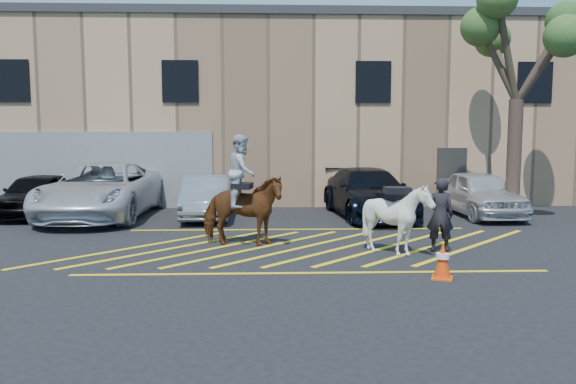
{
  "coord_description": "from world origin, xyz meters",
  "views": [
    {
      "loc": [
        -0.88,
        -13.66,
        2.79
      ],
      "look_at": [
        -0.36,
        0.2,
        1.3
      ],
      "focal_mm": 35.0,
      "sensor_mm": 36.0,
      "label": 1
    }
  ],
  "objects_px": {
    "saddled_white": "(397,218)",
    "car_white_suv": "(480,193)",
    "car_silver_sedan": "(206,196)",
    "traffic_cone": "(443,260)",
    "car_white_pickup": "(102,190)",
    "handler": "(440,215)",
    "mounted_bay": "(242,201)",
    "tree": "(519,37)",
    "car_black_suv": "(36,195)",
    "car_blue_suv": "(368,193)"
  },
  "relations": [
    {
      "from": "car_silver_sedan",
      "to": "traffic_cone",
      "type": "distance_m",
      "value": 9.54
    },
    {
      "from": "car_white_suv",
      "to": "traffic_cone",
      "type": "bearing_deg",
      "value": -117.15
    },
    {
      "from": "car_silver_sedan",
      "to": "mounted_bay",
      "type": "xyz_separation_m",
      "value": [
        1.39,
        -4.63,
        0.41
      ]
    },
    {
      "from": "car_black_suv",
      "to": "car_white_suv",
      "type": "bearing_deg",
      "value": -0.34
    },
    {
      "from": "car_silver_sedan",
      "to": "traffic_cone",
      "type": "relative_size",
      "value": 5.76
    },
    {
      "from": "mounted_bay",
      "to": "car_blue_suv",
      "type": "bearing_deg",
      "value": 49.86
    },
    {
      "from": "car_white_suv",
      "to": "saddled_white",
      "type": "distance_m",
      "value": 7.11
    },
    {
      "from": "car_silver_sedan",
      "to": "mounted_bay",
      "type": "height_order",
      "value": "mounted_bay"
    },
    {
      "from": "car_black_suv",
      "to": "traffic_cone",
      "type": "relative_size",
      "value": 5.74
    },
    {
      "from": "handler",
      "to": "tree",
      "type": "relative_size",
      "value": 0.24
    },
    {
      "from": "car_white_pickup",
      "to": "saddled_white",
      "type": "relative_size",
      "value": 3.88
    },
    {
      "from": "car_black_suv",
      "to": "tree",
      "type": "xyz_separation_m",
      "value": [
        15.44,
        -1.47,
        4.98
      ]
    },
    {
      "from": "mounted_bay",
      "to": "saddled_white",
      "type": "xyz_separation_m",
      "value": [
        3.55,
        -1.17,
        -0.26
      ]
    },
    {
      "from": "car_blue_suv",
      "to": "handler",
      "type": "distance_m",
      "value": 5.63
    },
    {
      "from": "handler",
      "to": "mounted_bay",
      "type": "height_order",
      "value": "mounted_bay"
    },
    {
      "from": "mounted_bay",
      "to": "saddled_white",
      "type": "bearing_deg",
      "value": -18.18
    },
    {
      "from": "car_black_suv",
      "to": "traffic_cone",
      "type": "distance_m",
      "value": 13.91
    },
    {
      "from": "car_white_pickup",
      "to": "traffic_cone",
      "type": "distance_m",
      "value": 11.83
    },
    {
      "from": "car_blue_suv",
      "to": "mounted_bay",
      "type": "bearing_deg",
      "value": -136.07
    },
    {
      "from": "handler",
      "to": "mounted_bay",
      "type": "bearing_deg",
      "value": -3.19
    },
    {
      "from": "car_silver_sedan",
      "to": "car_white_pickup",
      "type": "bearing_deg",
      "value": 174.89
    },
    {
      "from": "car_silver_sedan",
      "to": "traffic_cone",
      "type": "bearing_deg",
      "value": -59.56
    },
    {
      "from": "car_black_suv",
      "to": "handler",
      "type": "bearing_deg",
      "value": -25.67
    },
    {
      "from": "handler",
      "to": "traffic_cone",
      "type": "distance_m",
      "value": 2.52
    },
    {
      "from": "saddled_white",
      "to": "car_white_pickup",
      "type": "bearing_deg",
      "value": 144.69
    },
    {
      "from": "car_black_suv",
      "to": "car_silver_sedan",
      "type": "bearing_deg",
      "value": -3.85
    },
    {
      "from": "car_white_pickup",
      "to": "handler",
      "type": "bearing_deg",
      "value": -29.6
    },
    {
      "from": "saddled_white",
      "to": "traffic_cone",
      "type": "distance_m",
      "value": 2.2
    },
    {
      "from": "handler",
      "to": "car_white_suv",
      "type": "bearing_deg",
      "value": -111.11
    },
    {
      "from": "saddled_white",
      "to": "car_white_suv",
      "type": "bearing_deg",
      "value": 54.45
    },
    {
      "from": "car_blue_suv",
      "to": "mounted_bay",
      "type": "height_order",
      "value": "mounted_bay"
    },
    {
      "from": "handler",
      "to": "traffic_cone",
      "type": "xyz_separation_m",
      "value": [
        -0.67,
        -2.37,
        -0.5
      ]
    },
    {
      "from": "car_black_suv",
      "to": "car_white_pickup",
      "type": "relative_size",
      "value": 0.65
    },
    {
      "from": "car_white_pickup",
      "to": "saddled_white",
      "type": "xyz_separation_m",
      "value": [
        8.31,
        -5.88,
        -0.06
      ]
    },
    {
      "from": "car_black_suv",
      "to": "tree",
      "type": "bearing_deg",
      "value": -3.53
    },
    {
      "from": "car_white_suv",
      "to": "tree",
      "type": "xyz_separation_m",
      "value": [
        0.68,
        -0.89,
        4.94
      ]
    },
    {
      "from": "car_silver_sedan",
      "to": "tree",
      "type": "relative_size",
      "value": 0.58
    },
    {
      "from": "car_silver_sedan",
      "to": "tree",
      "type": "distance_m",
      "value": 10.99
    },
    {
      "from": "saddled_white",
      "to": "tree",
      "type": "height_order",
      "value": "tree"
    },
    {
      "from": "car_black_suv",
      "to": "car_silver_sedan",
      "type": "relative_size",
      "value": 1.0
    },
    {
      "from": "tree",
      "to": "handler",
      "type": "bearing_deg",
      "value": -128.94
    },
    {
      "from": "saddled_white",
      "to": "tree",
      "type": "relative_size",
      "value": 0.23
    },
    {
      "from": "traffic_cone",
      "to": "tree",
      "type": "bearing_deg",
      "value": 57.79
    },
    {
      "from": "handler",
      "to": "tree",
      "type": "height_order",
      "value": "tree"
    },
    {
      "from": "traffic_cone",
      "to": "tree",
      "type": "xyz_separation_m",
      "value": [
        4.42,
        7.01,
        5.33
      ]
    },
    {
      "from": "car_white_suv",
      "to": "tree",
      "type": "bearing_deg",
      "value": -54.44
    },
    {
      "from": "car_blue_suv",
      "to": "tree",
      "type": "height_order",
      "value": "tree"
    },
    {
      "from": "car_black_suv",
      "to": "handler",
      "type": "distance_m",
      "value": 13.19
    },
    {
      "from": "car_black_suv",
      "to": "saddled_white",
      "type": "relative_size",
      "value": 2.52
    },
    {
      "from": "handler",
      "to": "car_black_suv",
      "type": "bearing_deg",
      "value": -19.66
    }
  ]
}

